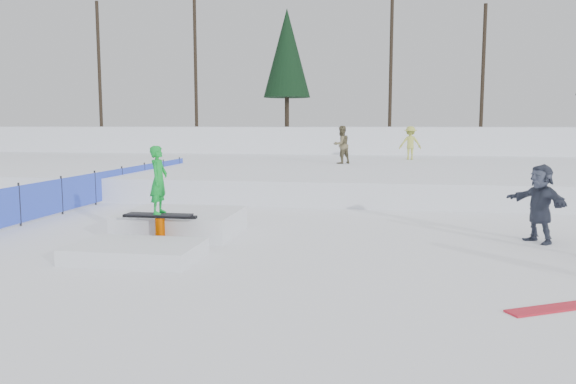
% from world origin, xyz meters
% --- Properties ---
extents(ground, '(120.00, 120.00, 0.00)m').
position_xyz_m(ground, '(0.00, 0.00, 0.00)').
color(ground, white).
extents(snow_berm, '(60.00, 14.00, 2.40)m').
position_xyz_m(snow_berm, '(0.00, 30.00, 1.20)').
color(snow_berm, white).
rests_on(snow_berm, ground).
extents(snow_midrise, '(50.00, 18.00, 0.80)m').
position_xyz_m(snow_midrise, '(0.00, 16.00, 0.40)').
color(snow_midrise, white).
rests_on(snow_midrise, ground).
extents(safety_fence, '(0.05, 16.00, 1.10)m').
position_xyz_m(safety_fence, '(-6.50, 6.60, 0.55)').
color(safety_fence, blue).
rests_on(safety_fence, ground).
extents(treeline, '(40.24, 4.22, 10.50)m').
position_xyz_m(treeline, '(6.18, 28.28, 7.45)').
color(treeline, black).
rests_on(treeline, snow_berm).
extents(walker_olive, '(1.04, 1.03, 1.70)m').
position_xyz_m(walker_olive, '(0.69, 15.40, 1.65)').
color(walker_olive, brown).
rests_on(walker_olive, snow_midrise).
extents(walker_ygreen, '(1.11, 0.67, 1.67)m').
position_xyz_m(walker_ygreen, '(3.89, 18.98, 1.63)').
color(walker_ygreen, '#BFC74E').
rests_on(walker_ygreen, snow_midrise).
extents(spectator_dark, '(1.27, 1.62, 1.71)m').
position_xyz_m(spectator_dark, '(5.89, 2.85, 0.86)').
color(spectator_dark, '#343A4D').
rests_on(spectator_dark, ground).
extents(loose_board_red, '(1.37, 0.91, 0.03)m').
position_xyz_m(loose_board_red, '(4.85, -1.86, 0.01)').
color(loose_board_red, red).
rests_on(loose_board_red, ground).
extents(jib_rail_feature, '(2.60, 4.40, 2.11)m').
position_xyz_m(jib_rail_feature, '(-2.10, 1.74, 0.30)').
color(jib_rail_feature, white).
rests_on(jib_rail_feature, ground).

